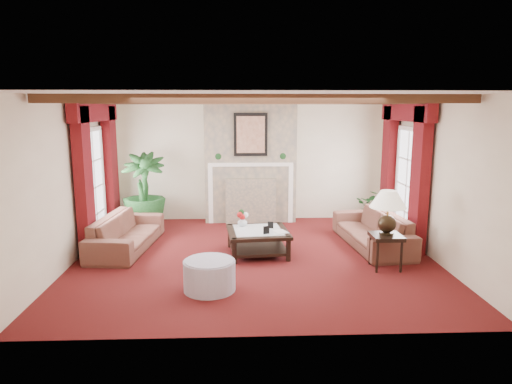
{
  "coord_description": "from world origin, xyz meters",
  "views": [
    {
      "loc": [
        -0.28,
        -7.47,
        2.54
      ],
      "look_at": [
        0.04,
        0.4,
        1.06
      ],
      "focal_mm": 32.0,
      "sensor_mm": 36.0,
      "label": 1
    }
  ],
  "objects_px": {
    "sofa_left": "(126,227)",
    "sofa_right": "(372,224)",
    "potted_palm": "(145,207)",
    "coffee_table": "(258,242)",
    "side_table": "(385,251)",
    "ottoman": "(209,275)"
  },
  "relations": [
    {
      "from": "side_table",
      "to": "ottoman",
      "type": "distance_m",
      "value": 2.85
    },
    {
      "from": "potted_palm",
      "to": "sofa_left",
      "type": "bearing_deg",
      "value": -91.8
    },
    {
      "from": "coffee_table",
      "to": "side_table",
      "type": "relative_size",
      "value": 1.87
    },
    {
      "from": "potted_palm",
      "to": "ottoman",
      "type": "bearing_deg",
      "value": -65.25
    },
    {
      "from": "sofa_left",
      "to": "potted_palm",
      "type": "bearing_deg",
      "value": 4.11
    },
    {
      "from": "sofa_right",
      "to": "ottoman",
      "type": "bearing_deg",
      "value": -60.97
    },
    {
      "from": "coffee_table",
      "to": "side_table",
      "type": "distance_m",
      "value": 2.15
    },
    {
      "from": "sofa_left",
      "to": "coffee_table",
      "type": "relative_size",
      "value": 2.07
    },
    {
      "from": "sofa_left",
      "to": "potted_palm",
      "type": "xyz_separation_m",
      "value": [
        0.04,
        1.43,
        0.04
      ]
    },
    {
      "from": "side_table",
      "to": "ottoman",
      "type": "xyz_separation_m",
      "value": [
        -2.74,
        -0.77,
        -0.06
      ]
    },
    {
      "from": "sofa_right",
      "to": "side_table",
      "type": "bearing_deg",
      "value": -11.56
    },
    {
      "from": "side_table",
      "to": "ottoman",
      "type": "bearing_deg",
      "value": -164.32
    },
    {
      "from": "sofa_left",
      "to": "sofa_right",
      "type": "bearing_deg",
      "value": -84.2
    },
    {
      "from": "potted_palm",
      "to": "coffee_table",
      "type": "xyz_separation_m",
      "value": [
        2.31,
        -1.81,
        -0.24
      ]
    },
    {
      "from": "coffee_table",
      "to": "ottoman",
      "type": "distance_m",
      "value": 1.75
    },
    {
      "from": "ottoman",
      "to": "side_table",
      "type": "bearing_deg",
      "value": 15.68
    },
    {
      "from": "coffee_table",
      "to": "ottoman",
      "type": "xyz_separation_m",
      "value": [
        -0.75,
        -1.58,
        0.0
      ]
    },
    {
      "from": "potted_palm",
      "to": "coffee_table",
      "type": "distance_m",
      "value": 2.95
    },
    {
      "from": "potted_palm",
      "to": "coffee_table",
      "type": "relative_size",
      "value": 1.61
    },
    {
      "from": "side_table",
      "to": "ottoman",
      "type": "height_order",
      "value": "side_table"
    },
    {
      "from": "sofa_left",
      "to": "side_table",
      "type": "bearing_deg",
      "value": -99.42
    },
    {
      "from": "sofa_left",
      "to": "potted_palm",
      "type": "relative_size",
      "value": 1.28
    }
  ]
}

